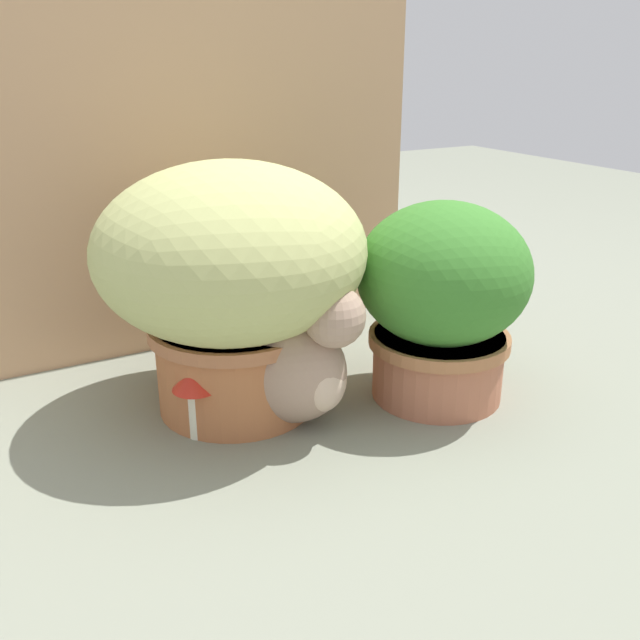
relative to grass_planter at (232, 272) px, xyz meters
name	(u,v)px	position (x,y,z in m)	size (l,w,h in m)	color
ground_plane	(306,413)	(0.10, -0.10, -0.27)	(6.00, 6.00, 0.00)	gray
cardboard_backdrop	(186,163)	(0.05, 0.36, 0.15)	(1.14, 0.03, 0.84)	tan
grass_planter	(232,272)	(0.00, 0.00, 0.00)	(0.50, 0.50, 0.48)	#AF673C
leafy_planter	(442,297)	(0.37, -0.16, -0.06)	(0.33, 0.33, 0.39)	#B1694C
cat	(289,361)	(0.06, -0.10, -0.15)	(0.28, 0.38, 0.32)	tan
mushroom_ornament_red	(195,387)	(-0.11, -0.08, -0.17)	(0.08, 0.08, 0.14)	#ECE9CA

